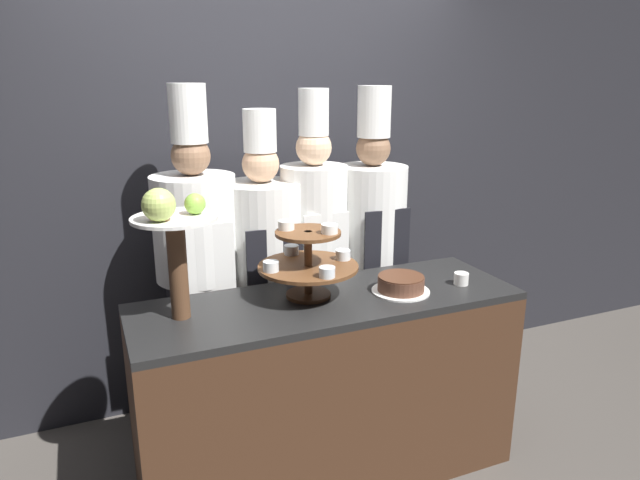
{
  "coord_description": "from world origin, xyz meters",
  "views": [
    {
      "loc": [
        -0.98,
        -1.92,
        1.9
      ],
      "look_at": [
        0.0,
        0.39,
        1.18
      ],
      "focal_mm": 32.0,
      "sensor_mm": 36.0,
      "label": 1
    }
  ],
  "objects_px": {
    "cup_white": "(461,279)",
    "chef_center_left": "(264,263)",
    "tiered_stand": "(308,260)",
    "fruit_pedestal": "(172,230)",
    "chef_right": "(371,241)",
    "cake_round": "(401,284)",
    "chef_left": "(197,261)",
    "chef_center_right": "(314,247)"
  },
  "relations": [
    {
      "from": "chef_right",
      "to": "chef_center_right",
      "type": "bearing_deg",
      "value": -179.99
    },
    {
      "from": "chef_center_left",
      "to": "chef_center_right",
      "type": "xyz_separation_m",
      "value": [
        0.29,
        -0.0,
        0.06
      ]
    },
    {
      "from": "fruit_pedestal",
      "to": "chef_center_left",
      "type": "bearing_deg",
      "value": 44.3
    },
    {
      "from": "fruit_pedestal",
      "to": "chef_left",
      "type": "distance_m",
      "value": 0.64
    },
    {
      "from": "cup_white",
      "to": "chef_center_left",
      "type": "height_order",
      "value": "chef_center_left"
    },
    {
      "from": "chef_center_left",
      "to": "tiered_stand",
      "type": "bearing_deg",
      "value": -83.34
    },
    {
      "from": "fruit_pedestal",
      "to": "chef_center_left",
      "type": "height_order",
      "value": "chef_center_left"
    },
    {
      "from": "tiered_stand",
      "to": "cup_white",
      "type": "distance_m",
      "value": 0.77
    },
    {
      "from": "fruit_pedestal",
      "to": "chef_left",
      "type": "xyz_separation_m",
      "value": [
        0.19,
        0.52,
        -0.31
      ]
    },
    {
      "from": "tiered_stand",
      "to": "cake_round",
      "type": "distance_m",
      "value": 0.46
    },
    {
      "from": "cup_white",
      "to": "chef_center_right",
      "type": "xyz_separation_m",
      "value": [
        -0.51,
        0.64,
        0.04
      ]
    },
    {
      "from": "chef_left",
      "to": "chef_center_right",
      "type": "xyz_separation_m",
      "value": [
        0.64,
        -0.0,
        0.0
      ]
    },
    {
      "from": "cake_round",
      "to": "chef_left",
      "type": "relative_size",
      "value": 0.15
    },
    {
      "from": "cake_round",
      "to": "cup_white",
      "type": "distance_m",
      "value": 0.32
    },
    {
      "from": "chef_left",
      "to": "fruit_pedestal",
      "type": "bearing_deg",
      "value": -109.54
    },
    {
      "from": "chef_center_left",
      "to": "chef_right",
      "type": "bearing_deg",
      "value": 0.0
    },
    {
      "from": "chef_left",
      "to": "chef_center_right",
      "type": "relative_size",
      "value": 1.02
    },
    {
      "from": "chef_left",
      "to": "chef_center_left",
      "type": "xyz_separation_m",
      "value": [
        0.35,
        -0.0,
        -0.05
      ]
    },
    {
      "from": "tiered_stand",
      "to": "chef_center_right",
      "type": "bearing_deg",
      "value": 64.92
    },
    {
      "from": "chef_center_left",
      "to": "chef_right",
      "type": "height_order",
      "value": "chef_right"
    },
    {
      "from": "cup_white",
      "to": "chef_left",
      "type": "relative_size",
      "value": 0.04
    },
    {
      "from": "cake_round",
      "to": "cup_white",
      "type": "relative_size",
      "value": 3.88
    },
    {
      "from": "tiered_stand",
      "to": "chef_right",
      "type": "relative_size",
      "value": 0.25
    },
    {
      "from": "chef_center_right",
      "to": "cup_white",
      "type": "bearing_deg",
      "value": -51.71
    },
    {
      "from": "tiered_stand",
      "to": "cake_round",
      "type": "relative_size",
      "value": 1.68
    },
    {
      "from": "chef_center_right",
      "to": "chef_right",
      "type": "distance_m",
      "value": 0.35
    },
    {
      "from": "fruit_pedestal",
      "to": "chef_center_left",
      "type": "distance_m",
      "value": 0.83
    },
    {
      "from": "chef_center_left",
      "to": "chef_center_right",
      "type": "height_order",
      "value": "chef_center_right"
    },
    {
      "from": "tiered_stand",
      "to": "chef_center_left",
      "type": "height_order",
      "value": "chef_center_left"
    },
    {
      "from": "cake_round",
      "to": "chef_center_left",
      "type": "xyz_separation_m",
      "value": [
        -0.48,
        0.62,
        -0.02
      ]
    },
    {
      "from": "chef_center_left",
      "to": "chef_right",
      "type": "xyz_separation_m",
      "value": [
        0.64,
        0.0,
        0.05
      ]
    },
    {
      "from": "fruit_pedestal",
      "to": "cake_round",
      "type": "distance_m",
      "value": 1.07
    },
    {
      "from": "chef_center_left",
      "to": "fruit_pedestal",
      "type": "bearing_deg",
      "value": -135.7
    },
    {
      "from": "tiered_stand",
      "to": "chef_center_right",
      "type": "relative_size",
      "value": 0.25
    },
    {
      "from": "chef_right",
      "to": "tiered_stand",
      "type": "bearing_deg",
      "value": -139.6
    },
    {
      "from": "cup_white",
      "to": "chef_center_left",
      "type": "xyz_separation_m",
      "value": [
        -0.8,
        0.64,
        -0.01
      ]
    },
    {
      "from": "chef_right",
      "to": "chef_left",
      "type": "bearing_deg",
      "value": 180.0
    },
    {
      "from": "cup_white",
      "to": "cake_round",
      "type": "bearing_deg",
      "value": 175.18
    },
    {
      "from": "fruit_pedestal",
      "to": "chef_center_right",
      "type": "relative_size",
      "value": 0.31
    },
    {
      "from": "tiered_stand",
      "to": "fruit_pedestal",
      "type": "xyz_separation_m",
      "value": [
        -0.59,
        -0.02,
        0.21
      ]
    },
    {
      "from": "cake_round",
      "to": "chef_center_left",
      "type": "relative_size",
      "value": 0.16
    },
    {
      "from": "tiered_stand",
      "to": "cup_white",
      "type": "bearing_deg",
      "value": -11.03
    }
  ]
}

